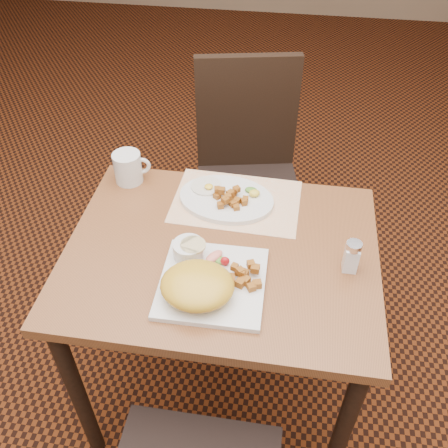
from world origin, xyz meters
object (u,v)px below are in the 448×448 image
chair_far (248,165)px  coffee_mug (129,168)px  plate_square (212,283)px  salt_shaker (352,256)px  table (221,275)px  plate_oval (226,199)px

chair_far → coffee_mug: bearing=39.2°
plate_square → chair_far: bearing=89.8°
chair_far → salt_shaker: size_ratio=9.70×
plate_square → salt_shaker: salt_shaker is taller
chair_far → table: bearing=78.4°
table → plate_square: 0.18m
chair_far → coffee_mug: size_ratio=8.03×
chair_far → plate_oval: chair_far is taller
plate_square → plate_oval: (-0.01, 0.35, 0.00)m
plate_square → coffee_mug: size_ratio=2.32×
plate_square → plate_oval: bearing=92.4°
chair_far → coffee_mug: chair_far is taller
plate_oval → coffee_mug: (-0.34, 0.06, 0.04)m
plate_oval → coffee_mug: size_ratio=2.52×
chair_far → salt_shaker: (0.36, -0.73, 0.26)m
table → salt_shaker: bearing=-3.0°
chair_far → salt_shaker: bearing=104.7°
salt_shaker → plate_square: bearing=-162.5°
plate_square → plate_oval: size_ratio=0.92×
plate_square → salt_shaker: 0.38m
table → chair_far: bearing=90.0°
salt_shaker → coffee_mug: size_ratio=0.83×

